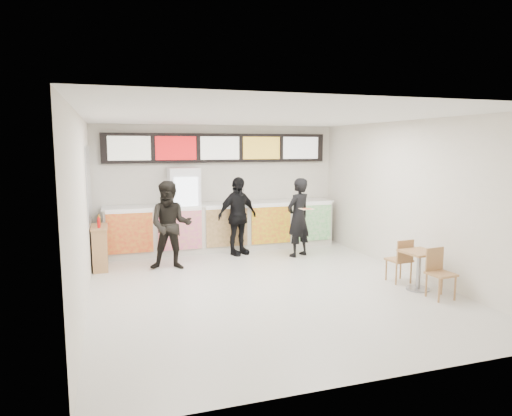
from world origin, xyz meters
name	(u,v)px	position (x,y,z in m)	size (l,w,h in m)	color
floor	(265,286)	(0.00, 0.00, 0.00)	(7.00, 7.00, 0.00)	beige
ceiling	(265,117)	(0.00, 0.00, 3.00)	(7.00, 7.00, 0.00)	white
wall_back	(219,187)	(0.00, 3.50, 1.50)	(6.00, 6.00, 0.00)	silver
wall_left	(83,211)	(-3.00, 0.00, 1.50)	(7.00, 7.00, 0.00)	silver
wall_right	(410,198)	(3.00, 0.00, 1.50)	(7.00, 7.00, 0.00)	silver
service_counter	(223,226)	(0.00, 3.09, 0.57)	(5.56, 0.77, 1.14)	silver
menu_board	(219,148)	(0.00, 3.41, 2.45)	(5.50, 0.14, 0.70)	black
drinks_fridge	(184,210)	(-0.93, 3.11, 1.00)	(0.70, 0.67, 2.00)	white
mirror_panel	(89,183)	(-2.99, 2.45, 1.75)	(0.01, 2.00, 1.50)	#B2B7BF
customer_main	(298,217)	(1.46, 1.92, 0.90)	(0.65, 0.43, 1.79)	black
customer_left	(171,225)	(-1.44, 1.71, 0.90)	(0.88, 0.68, 1.81)	black
customer_mid	(237,216)	(0.19, 2.50, 0.90)	(1.06, 0.44, 1.80)	black
pizza_slice	(307,209)	(1.46, 1.47, 1.16)	(0.36, 0.36, 0.02)	beige
cafe_table	(419,263)	(2.50, -1.00, 0.48)	(0.61, 1.44, 0.82)	#B37A51
condiment_ledge	(100,247)	(-2.82, 2.15, 0.46)	(0.32, 0.80, 1.06)	#B37A51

